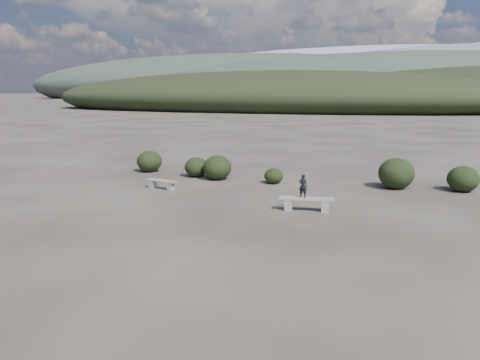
% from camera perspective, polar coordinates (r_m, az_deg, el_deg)
% --- Properties ---
extents(ground, '(1200.00, 1200.00, 0.00)m').
position_cam_1_polar(ground, '(14.14, -5.46, -6.86)').
color(ground, '#2A2621').
rests_on(ground, ground).
extents(bench_left, '(1.63, 0.66, 0.40)m').
position_cam_1_polar(bench_left, '(20.95, -9.54, -0.45)').
color(bench_left, gray).
rests_on(bench_left, ground).
extents(bench_right, '(2.02, 0.73, 0.49)m').
position_cam_1_polar(bench_right, '(17.06, 8.13, -2.79)').
color(bench_right, gray).
rests_on(bench_right, ground).
extents(seated_person, '(0.33, 0.24, 0.86)m').
position_cam_1_polar(seated_person, '(16.93, 7.69, -0.72)').
color(seated_person, black).
rests_on(seated_person, bench_right).
extents(shrub_a, '(1.21, 1.21, 0.99)m').
position_cam_1_polar(shrub_a, '(23.71, -5.31, 1.58)').
color(shrub_a, black).
rests_on(shrub_a, ground).
extents(shrub_b, '(1.40, 1.40, 1.20)m').
position_cam_1_polar(shrub_b, '(22.85, -2.78, 1.53)').
color(shrub_b, black).
rests_on(shrub_b, ground).
extents(shrub_c, '(0.90, 0.90, 0.72)m').
position_cam_1_polar(shrub_c, '(21.95, 4.14, 0.50)').
color(shrub_c, black).
rests_on(shrub_c, ground).
extents(shrub_d, '(1.56, 1.56, 1.37)m').
position_cam_1_polar(shrub_d, '(21.82, 18.51, 0.76)').
color(shrub_d, black).
rests_on(shrub_d, ground).
extents(shrub_e, '(1.33, 1.33, 1.11)m').
position_cam_1_polar(shrub_e, '(22.28, 25.56, 0.12)').
color(shrub_e, black).
rests_on(shrub_e, ground).
extents(shrub_f, '(1.34, 1.34, 1.13)m').
position_cam_1_polar(shrub_f, '(25.54, -10.99, 2.26)').
color(shrub_f, black).
rests_on(shrub_f, ground).
extents(mountain_ridges, '(500.00, 400.00, 56.00)m').
position_cam_1_polar(mountain_ridges, '(351.51, 18.34, 11.36)').
color(mountain_ridges, black).
rests_on(mountain_ridges, ground).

